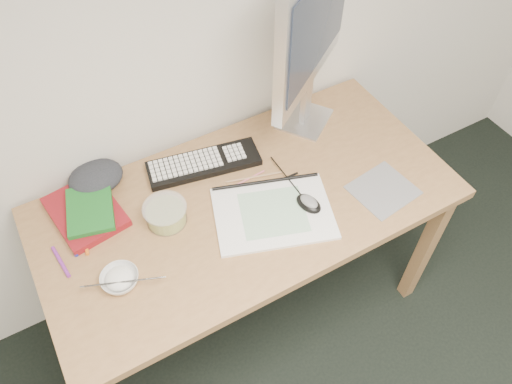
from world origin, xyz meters
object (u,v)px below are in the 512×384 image
desk (247,214)px  keyboard (204,163)px  monitor (313,27)px  rice_bowl (120,279)px  sketchpad (273,213)px

desk → keyboard: size_ratio=3.53×
desk → monitor: (0.38, 0.24, 0.49)m
monitor → rice_bowl: size_ratio=5.69×
keyboard → monitor: monitor is taller
sketchpad → keyboard: keyboard is taller
rice_bowl → sketchpad: bearing=-0.5°
sketchpad → rice_bowl: (-0.52, 0.00, 0.01)m
rice_bowl → desk: bearing=10.8°
keyboard → rice_bowl: 0.51m
sketchpad → keyboard: (-0.10, 0.31, 0.01)m
desk → rice_bowl: size_ratio=12.36×
rice_bowl → monitor: bearing=20.9°
desk → rice_bowl: rice_bowl is taller
keyboard → desk: bearing=-63.6°
sketchpad → monitor: size_ratio=0.59×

